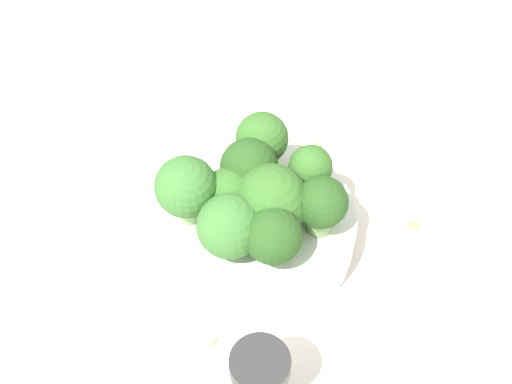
# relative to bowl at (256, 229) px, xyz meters

# --- Properties ---
(ground_plane) EXTENTS (3.00, 3.00, 0.00)m
(ground_plane) POSITION_rel_bowl_xyz_m (0.00, 0.00, -0.02)
(ground_plane) COLOR silver
(bowl) EXTENTS (0.16, 0.16, 0.03)m
(bowl) POSITION_rel_bowl_xyz_m (0.00, 0.00, 0.00)
(bowl) COLOR white
(bowl) RESTS_ON ground_plane
(broccoli_floret_0) EXTENTS (0.05, 0.05, 0.05)m
(broccoli_floret_0) POSITION_rel_bowl_xyz_m (0.02, 0.03, 0.05)
(broccoli_floret_0) COLOR #84AD66
(broccoli_floret_0) RESTS_ON bowl
(broccoli_floret_1) EXTENTS (0.04, 0.04, 0.06)m
(broccoli_floret_1) POSITION_rel_bowl_xyz_m (0.01, -0.02, 0.05)
(broccoli_floret_1) COLOR #7A9E5B
(broccoli_floret_1) RESTS_ON bowl
(broccoli_floret_2) EXTENTS (0.04, 0.04, 0.05)m
(broccoli_floret_2) POSITION_rel_bowl_xyz_m (0.02, 0.00, 0.04)
(broccoli_floret_2) COLOR #84AD66
(broccoli_floret_2) RESTS_ON bowl
(broccoli_floret_3) EXTENTS (0.05, 0.05, 0.06)m
(broccoli_floret_3) POSITION_rel_bowl_xyz_m (-0.01, 0.01, 0.05)
(broccoli_floret_3) COLOR #8EB770
(broccoli_floret_3) RESTS_ON bowl
(broccoli_floret_4) EXTENTS (0.04, 0.04, 0.05)m
(broccoli_floret_4) POSITION_rel_bowl_xyz_m (0.00, -0.05, 0.05)
(broccoli_floret_4) COLOR #8EB770
(broccoli_floret_4) RESTS_ON bowl
(broccoli_floret_5) EXTENTS (0.04, 0.04, 0.05)m
(broccoli_floret_5) POSITION_rel_bowl_xyz_m (-0.02, 0.04, 0.05)
(broccoli_floret_5) COLOR #8EB770
(broccoli_floret_5) RESTS_ON bowl
(broccoli_floret_6) EXTENTS (0.03, 0.03, 0.05)m
(broccoli_floret_6) POSITION_rel_bowl_xyz_m (-0.04, -0.02, 0.05)
(broccoli_floret_6) COLOR #7A9E5B
(broccoli_floret_6) RESTS_ON bowl
(broccoli_floret_7) EXTENTS (0.05, 0.05, 0.06)m
(broccoli_floret_7) POSITION_rel_bowl_xyz_m (0.05, 0.01, 0.05)
(broccoli_floret_7) COLOR #8EB770
(broccoli_floret_7) RESTS_ON bowl
(broccoli_floret_8) EXTENTS (0.04, 0.04, 0.05)m
(broccoli_floret_8) POSITION_rel_bowl_xyz_m (-0.05, 0.01, 0.05)
(broccoli_floret_8) COLOR #7A9E5B
(broccoli_floret_8) RESTS_ON bowl
(pepper_shaker) EXTENTS (0.04, 0.04, 0.07)m
(pepper_shaker) POSITION_rel_bowl_xyz_m (-0.01, 0.13, 0.02)
(pepper_shaker) COLOR silver
(pepper_shaker) RESTS_ON ground_plane
(almond_crumb_0) EXTENTS (0.01, 0.01, 0.01)m
(almond_crumb_0) POSITION_rel_bowl_xyz_m (-0.04, -0.10, -0.01)
(almond_crumb_0) COLOR tan
(almond_crumb_0) RESTS_ON ground_plane
(almond_crumb_1) EXTENTS (0.00, 0.01, 0.01)m
(almond_crumb_1) POSITION_rel_bowl_xyz_m (0.02, 0.09, -0.01)
(almond_crumb_1) COLOR tan
(almond_crumb_1) RESTS_ON ground_plane
(almond_crumb_2) EXTENTS (0.01, 0.01, 0.01)m
(almond_crumb_2) POSITION_rel_bowl_xyz_m (-0.13, -0.03, -0.01)
(almond_crumb_2) COLOR tan
(almond_crumb_2) RESTS_ON ground_plane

